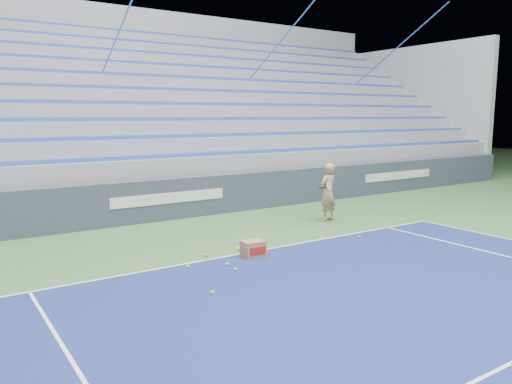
% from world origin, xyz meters
% --- Properties ---
extents(sponsor_barrier, '(30.00, 0.32, 1.10)m').
position_xyz_m(sponsor_barrier, '(0.00, 15.88, 0.55)').
color(sponsor_barrier, '#353E51').
rests_on(sponsor_barrier, ground).
extents(bleachers, '(31.00, 9.15, 7.30)m').
position_xyz_m(bleachers, '(0.00, 21.60, 2.36)').
color(bleachers, '#97999F').
rests_on(bleachers, ground).
extents(tennis_player, '(0.92, 0.85, 1.54)m').
position_xyz_m(tennis_player, '(3.43, 13.34, 0.77)').
color(tennis_player, tan).
rests_on(tennis_player, ground).
extents(ball_box, '(0.45, 0.36, 0.32)m').
position_xyz_m(ball_box, '(-0.06, 11.61, 0.16)').
color(ball_box, '#A1744E').
rests_on(ball_box, ground).
extents(tennis_ball_0, '(0.07, 0.07, 0.07)m').
position_xyz_m(tennis_ball_0, '(-0.83, 12.14, 0.03)').
color(tennis_ball_0, '#C3EB30').
rests_on(tennis_ball_0, ground).
extents(tennis_ball_1, '(0.07, 0.07, 0.07)m').
position_xyz_m(tennis_ball_1, '(-0.79, 11.36, 0.03)').
color(tennis_ball_1, '#C3EB30').
rests_on(tennis_ball_1, ground).
extents(tennis_ball_2, '(0.07, 0.07, 0.07)m').
position_xyz_m(tennis_ball_2, '(-0.84, 11.02, 0.03)').
color(tennis_ball_2, '#C3EB30').
rests_on(tennis_ball_2, ground).
extents(tennis_ball_3, '(0.07, 0.07, 0.07)m').
position_xyz_m(tennis_ball_3, '(-0.04, 12.19, 0.03)').
color(tennis_ball_3, '#C3EB30').
rests_on(tennis_ball_3, ground).
extents(tennis_ball_4, '(0.07, 0.07, 0.07)m').
position_xyz_m(tennis_ball_4, '(-1.74, 10.21, 0.03)').
color(tennis_ball_4, '#C3EB30').
rests_on(tennis_ball_4, ground).
extents(tennis_ball_5, '(0.07, 0.07, 0.07)m').
position_xyz_m(tennis_ball_5, '(-1.47, 11.65, 0.03)').
color(tennis_ball_5, '#C3EB30').
rests_on(tennis_ball_5, ground).
extents(tennis_ball_6, '(0.07, 0.07, 0.07)m').
position_xyz_m(tennis_ball_6, '(2.78, 11.52, 0.03)').
color(tennis_ball_6, '#C3EB30').
rests_on(tennis_ball_6, ground).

